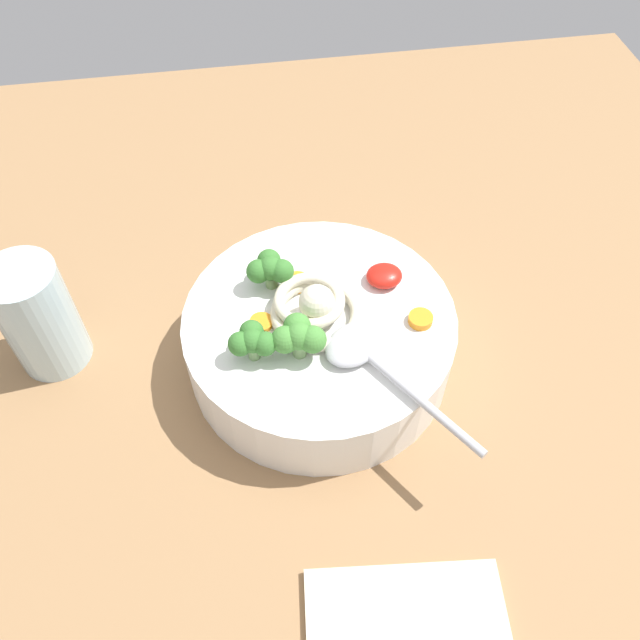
{
  "coord_description": "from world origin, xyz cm",
  "views": [
    {
      "loc": [
        7.71,
        38.28,
        58.07
      ],
      "look_at": [
        1.61,
        0.39,
        9.56
      ],
      "focal_mm": 36.62,
      "sensor_mm": 36.0,
      "label": 1
    }
  ],
  "objects_px": {
    "folded_napkin": "(408,631)",
    "drinking_glass": "(38,317)",
    "soup_spoon": "(365,353)",
    "noodle_pile": "(314,305)",
    "soup_bowl": "(320,341)"
  },
  "relations": [
    {
      "from": "noodle_pile",
      "to": "soup_bowl",
      "type": "bearing_deg",
      "value": 112.48
    },
    {
      "from": "noodle_pile",
      "to": "drinking_glass",
      "type": "xyz_separation_m",
      "value": [
        0.26,
        -0.04,
        -0.02
      ]
    },
    {
      "from": "noodle_pile",
      "to": "folded_napkin",
      "type": "height_order",
      "value": "noodle_pile"
    },
    {
      "from": "drinking_glass",
      "to": "folded_napkin",
      "type": "bearing_deg",
      "value": 132.74
    },
    {
      "from": "noodle_pile",
      "to": "folded_napkin",
      "type": "distance_m",
      "value": 0.29
    },
    {
      "from": "soup_spoon",
      "to": "drinking_glass",
      "type": "height_order",
      "value": "drinking_glass"
    },
    {
      "from": "folded_napkin",
      "to": "soup_bowl",
      "type": "bearing_deg",
      "value": -84.23
    },
    {
      "from": "soup_bowl",
      "to": "folded_napkin",
      "type": "distance_m",
      "value": 0.27
    },
    {
      "from": "soup_spoon",
      "to": "folded_napkin",
      "type": "xyz_separation_m",
      "value": [
        0.01,
        0.22,
        -0.07
      ]
    },
    {
      "from": "folded_napkin",
      "to": "drinking_glass",
      "type": "bearing_deg",
      "value": -47.26
    },
    {
      "from": "drinking_glass",
      "to": "folded_napkin",
      "type": "relative_size",
      "value": 0.78
    },
    {
      "from": "drinking_glass",
      "to": "soup_bowl",
      "type": "bearing_deg",
      "value": 168.81
    },
    {
      "from": "soup_bowl",
      "to": "noodle_pile",
      "type": "bearing_deg",
      "value": -67.52
    },
    {
      "from": "noodle_pile",
      "to": "soup_spoon",
      "type": "xyz_separation_m",
      "value": [
        -0.04,
        0.06,
        -0.0
      ]
    },
    {
      "from": "folded_napkin",
      "to": "soup_spoon",
      "type": "bearing_deg",
      "value": -91.61
    }
  ]
}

